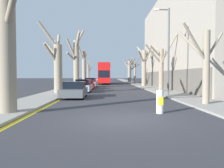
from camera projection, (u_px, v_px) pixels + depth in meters
ground_plane at (121, 120)px, 9.14m from camera, size 300.00×300.00×0.00m
sidewalk_left at (88, 82)px, 58.97m from camera, size 2.86×120.00×0.12m
sidewalk_right at (131, 82)px, 59.21m from camera, size 2.86×120.00×0.12m
building_facade_right at (198, 41)px, 31.01m from camera, size 10.08×30.28×13.61m
kerb_line_stripe at (94, 82)px, 59.00m from camera, size 0.24×120.00×0.01m
street_tree_left_0 at (5, 35)px, 10.21m from camera, size 2.97×4.25×8.38m
street_tree_left_1 at (57, 64)px, 22.08m from camera, size 2.32×3.55×7.20m
street_tree_left_2 at (76, 60)px, 32.95m from camera, size 2.58×4.87×9.19m
street_tree_left_3 at (84, 66)px, 44.16m from camera, size 1.65×3.27×7.85m
street_tree_left_4 at (89, 72)px, 55.93m from camera, size 2.66×3.75×6.51m
street_tree_right_0 at (205, 63)px, 13.49m from camera, size 3.12×2.86×4.96m
street_tree_right_1 at (161, 67)px, 24.65m from camera, size 3.75×1.47×6.53m
street_tree_right_2 at (144, 66)px, 36.56m from camera, size 2.84×4.41×6.86m
street_tree_right_3 at (134, 71)px, 48.05m from camera, size 3.40×2.49×6.19m
street_tree_right_4 at (130, 70)px, 60.13m from camera, size 4.91×4.26×6.88m
double_decker_bus at (104, 73)px, 48.83m from camera, size 2.52×11.98×4.50m
parked_car_0 at (74, 90)px, 18.24m from camera, size 1.86×4.11×1.37m
parked_car_1 at (83, 86)px, 24.74m from camera, size 1.72×4.21×1.44m
parked_car_2 at (88, 85)px, 30.17m from camera, size 1.81×4.16×1.26m
parked_car_3 at (90, 83)px, 35.43m from camera, size 1.82×4.24×1.49m
lamp_post at (167, 47)px, 19.26m from camera, size 1.40×0.20×7.80m
traffic_bollard at (160, 102)px, 10.71m from camera, size 0.35×0.36×1.14m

